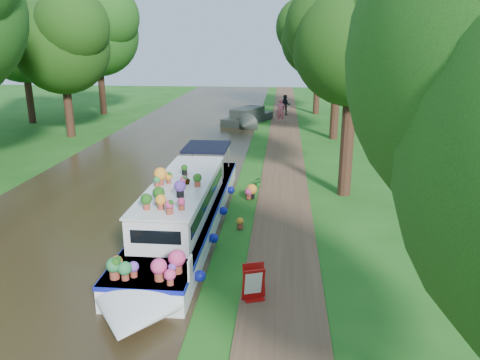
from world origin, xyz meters
name	(u,v)px	position (x,y,z in m)	size (l,w,h in m)	color
ground	(252,216)	(0.00, 0.00, 0.00)	(100.00, 100.00, 0.00)	#185114
canal_water	(100,211)	(-6.00, 0.00, 0.01)	(10.00, 100.00, 0.02)	black
towpath	(283,217)	(1.20, 0.00, 0.01)	(2.20, 100.00, 0.03)	#4E3524
plant_boat	(183,210)	(-2.25, -1.83, 0.85)	(2.29, 13.52, 2.24)	silver
tree_near_overhang	(354,36)	(3.79, 3.06, 6.60)	(5.52, 5.28, 8.99)	black
tree_near_mid	(338,40)	(4.48, 15.08, 6.44)	(6.90, 6.60, 9.40)	black
tree_near_far	(319,32)	(3.98, 26.09, 7.05)	(7.59, 7.26, 10.30)	black
tree_far_c	(61,38)	(-13.52, 14.08, 6.52)	(7.13, 6.82, 9.59)	black
tree_far_d	(97,28)	(-15.02, 24.10, 7.40)	(8.05, 7.70, 10.85)	black
tree_far_h	(21,30)	(-19.02, 19.09, 7.14)	(7.82, 7.48, 10.49)	black
second_boat	(248,117)	(-1.75, 20.36, 0.51)	(3.92, 6.85, 1.24)	black
sandwich_board	(254,284)	(0.45, -5.92, 0.45)	(0.62, 0.63, 0.92)	#A80D0C
pedestrian_pink	(281,111)	(0.88, 20.97, 0.98)	(0.69, 0.46, 1.90)	#ED617A
pedestrian_dark	(285,105)	(1.25, 24.67, 0.92)	(0.87, 0.68, 1.79)	black
verge_plant	(259,181)	(0.05, 3.87, 0.23)	(0.42, 0.36, 0.47)	#1C5D20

